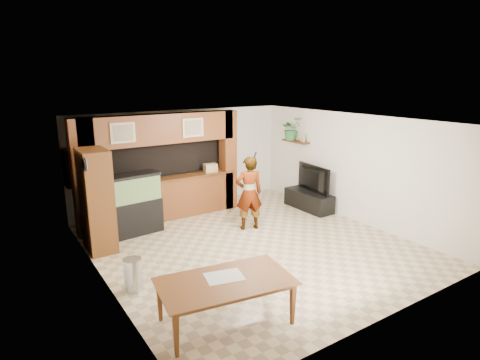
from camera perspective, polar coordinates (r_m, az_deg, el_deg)
floor at (r=8.55m, az=1.56°, el=-9.19°), size 6.50×6.50×0.00m
ceiling at (r=7.88m, az=1.69°, el=8.41°), size 6.50×6.50×0.00m
wall_back at (r=10.87m, az=-8.22°, el=3.00°), size 6.00×0.00×6.00m
wall_left at (r=6.93m, az=-19.26°, el=-4.27°), size 0.00×6.50×6.50m
wall_right at (r=10.09m, az=15.74°, el=1.72°), size 0.00×6.50×6.50m
partition at (r=9.95m, az=-11.66°, el=1.86°), size 4.20×0.99×2.60m
wall_clock at (r=7.73m, az=-21.24°, el=2.06°), size 0.05×0.25×0.25m
wall_shelf at (r=11.27m, az=7.90°, el=5.47°), size 0.25×0.90×0.04m
pantry_cabinet at (r=8.49m, az=-19.74°, el=-2.79°), size 0.52×0.85×2.07m
trash_can at (r=6.98m, az=-14.95°, el=-12.89°), size 0.30×0.30×0.56m
aquarium at (r=9.20m, az=-15.03°, el=-3.49°), size 1.24×0.47×1.38m
tv_stand at (r=10.86m, az=9.75°, el=-2.87°), size 0.52×1.42×0.47m
television at (r=10.70m, az=9.88°, el=0.16°), size 0.28×1.25×0.71m
photo_frame at (r=11.04m, az=8.92°, el=5.90°), size 0.05×0.16×0.21m
potted_plant at (r=11.32m, az=7.31°, el=7.24°), size 0.59×0.51×0.63m
person at (r=9.16m, az=1.28°, el=-1.86°), size 0.72×0.59×1.72m
microphone at (r=8.85m, az=2.17°, el=3.58°), size 0.04×0.10×0.16m
dining_table at (r=5.92m, az=-1.91°, el=-17.06°), size 2.02×1.32×0.66m
newspaper_a at (r=5.88m, az=-2.26°, el=-13.57°), size 0.61×0.50×0.01m
counter_box at (r=10.39m, az=-4.24°, el=1.73°), size 0.35×0.25×0.22m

